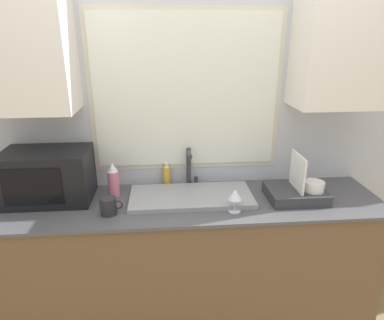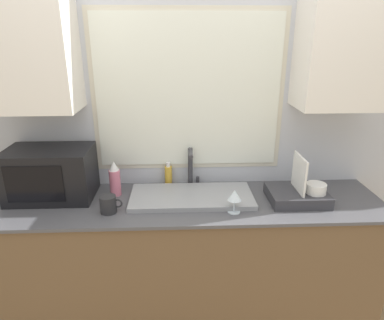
{
  "view_description": "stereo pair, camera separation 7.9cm",
  "coord_description": "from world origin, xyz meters",
  "px_view_note": "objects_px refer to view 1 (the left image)",
  "views": [
    {
      "loc": [
        -0.15,
        -1.61,
        1.9
      ],
      "look_at": [
        0.01,
        0.26,
        1.21
      ],
      "focal_mm": 32.0,
      "sensor_mm": 36.0,
      "label": 1
    },
    {
      "loc": [
        -0.07,
        -1.61,
        1.9
      ],
      "look_at": [
        0.01,
        0.26,
        1.21
      ],
      "focal_mm": 32.0,
      "sensor_mm": 36.0,
      "label": 2
    }
  ],
  "objects_px": {
    "dish_rack": "(297,191)",
    "soap_bottle": "(167,175)",
    "faucet": "(189,165)",
    "spray_bottle": "(113,180)",
    "mug_near_sink": "(109,206)",
    "wine_glass": "(235,195)",
    "microwave": "(48,176)"
  },
  "relations": [
    {
      "from": "microwave",
      "to": "spray_bottle",
      "type": "bearing_deg",
      "value": 2.32
    },
    {
      "from": "faucet",
      "to": "mug_near_sink",
      "type": "relative_size",
      "value": 2.05
    },
    {
      "from": "dish_rack",
      "to": "mug_near_sink",
      "type": "height_order",
      "value": "dish_rack"
    },
    {
      "from": "wine_glass",
      "to": "spray_bottle",
      "type": "bearing_deg",
      "value": 160.08
    },
    {
      "from": "microwave",
      "to": "soap_bottle",
      "type": "relative_size",
      "value": 3.18
    },
    {
      "from": "spray_bottle",
      "to": "soap_bottle",
      "type": "bearing_deg",
      "value": 23.3
    },
    {
      "from": "microwave",
      "to": "mug_near_sink",
      "type": "xyz_separation_m",
      "value": [
        0.39,
        -0.22,
        -0.11
      ]
    },
    {
      "from": "faucet",
      "to": "wine_glass",
      "type": "height_order",
      "value": "faucet"
    },
    {
      "from": "soap_bottle",
      "to": "mug_near_sink",
      "type": "relative_size",
      "value": 1.24
    },
    {
      "from": "microwave",
      "to": "wine_glass",
      "type": "distance_m",
      "value": 1.14
    },
    {
      "from": "faucet",
      "to": "spray_bottle",
      "type": "height_order",
      "value": "faucet"
    },
    {
      "from": "mug_near_sink",
      "to": "wine_glass",
      "type": "bearing_deg",
      "value": -2.31
    },
    {
      "from": "wine_glass",
      "to": "dish_rack",
      "type": "bearing_deg",
      "value": 16.66
    },
    {
      "from": "microwave",
      "to": "wine_glass",
      "type": "xyz_separation_m",
      "value": [
        1.11,
        -0.25,
        -0.06
      ]
    },
    {
      "from": "faucet",
      "to": "soap_bottle",
      "type": "xyz_separation_m",
      "value": [
        -0.15,
        0.03,
        -0.08
      ]
    },
    {
      "from": "dish_rack",
      "to": "spray_bottle",
      "type": "bearing_deg",
      "value": 173.24
    },
    {
      "from": "spray_bottle",
      "to": "wine_glass",
      "type": "height_order",
      "value": "spray_bottle"
    },
    {
      "from": "dish_rack",
      "to": "soap_bottle",
      "type": "xyz_separation_m",
      "value": [
        -0.81,
        0.28,
        0.02
      ]
    },
    {
      "from": "faucet",
      "to": "dish_rack",
      "type": "distance_m",
      "value": 0.71
    },
    {
      "from": "wine_glass",
      "to": "faucet",
      "type": "bearing_deg",
      "value": 122.12
    },
    {
      "from": "soap_bottle",
      "to": "wine_glass",
      "type": "relative_size",
      "value": 1.15
    },
    {
      "from": "mug_near_sink",
      "to": "wine_glass",
      "type": "height_order",
      "value": "wine_glass"
    },
    {
      "from": "microwave",
      "to": "spray_bottle",
      "type": "xyz_separation_m",
      "value": [
        0.39,
        0.02,
        -0.05
      ]
    },
    {
      "from": "soap_bottle",
      "to": "spray_bottle",
      "type": "bearing_deg",
      "value": -156.7
    },
    {
      "from": "microwave",
      "to": "wine_glass",
      "type": "height_order",
      "value": "microwave"
    },
    {
      "from": "spray_bottle",
      "to": "mug_near_sink",
      "type": "relative_size",
      "value": 1.75
    },
    {
      "from": "faucet",
      "to": "wine_glass",
      "type": "bearing_deg",
      "value": -57.88
    },
    {
      "from": "dish_rack",
      "to": "wine_glass",
      "type": "distance_m",
      "value": 0.44
    },
    {
      "from": "faucet",
      "to": "mug_near_sink",
      "type": "xyz_separation_m",
      "value": [
        -0.49,
        -0.34,
        -0.1
      ]
    },
    {
      "from": "spray_bottle",
      "to": "soap_bottle",
      "type": "height_order",
      "value": "spray_bottle"
    },
    {
      "from": "soap_bottle",
      "to": "dish_rack",
      "type": "bearing_deg",
      "value": -19.11
    },
    {
      "from": "mug_near_sink",
      "to": "dish_rack",
      "type": "bearing_deg",
      "value": 4.84
    }
  ]
}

